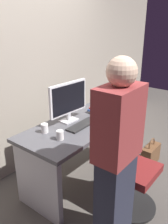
% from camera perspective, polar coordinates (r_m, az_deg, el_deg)
% --- Properties ---
extents(ground_plane, '(9.00, 9.00, 0.00)m').
position_cam_1_polar(ground_plane, '(3.11, -0.75, -15.55)').
color(ground_plane, '#4C4742').
extents(wall_back, '(6.40, 0.10, 3.00)m').
position_cam_1_polar(wall_back, '(3.09, -13.36, 13.99)').
color(wall_back, '#9E9384').
rests_on(wall_back, ground).
extents(desk, '(1.47, 0.69, 0.76)m').
position_cam_1_polar(desk, '(2.83, -0.81, -7.03)').
color(desk, '#4C4C51').
rests_on(desk, ground).
extents(office_chair, '(0.52, 0.52, 0.94)m').
position_cam_1_polar(office_chair, '(2.56, 10.49, -13.41)').
color(office_chair, black).
rests_on(office_chair, ground).
extents(person_at_desk, '(0.40, 0.24, 1.64)m').
position_cam_1_polar(person_at_desk, '(1.95, 7.76, -10.80)').
color(person_at_desk, '#262838').
rests_on(person_at_desk, ground).
extents(monitor, '(0.54, 0.15, 0.46)m').
position_cam_1_polar(monitor, '(2.70, -3.70, 2.88)').
color(monitor, silver).
rests_on(monitor, desk).
extents(keyboard, '(0.43, 0.14, 0.02)m').
position_cam_1_polar(keyboard, '(2.66, -0.37, -3.03)').
color(keyboard, '#262626').
rests_on(keyboard, desk).
extents(mouse, '(0.06, 0.10, 0.03)m').
position_cam_1_polar(mouse, '(2.91, 3.16, -0.69)').
color(mouse, white).
rests_on(mouse, desk).
extents(cup_near_keyboard, '(0.07, 0.07, 0.09)m').
position_cam_1_polar(cup_near_keyboard, '(2.37, -5.70, -5.44)').
color(cup_near_keyboard, white).
rests_on(cup_near_keyboard, desk).
extents(cup_by_monitor, '(0.07, 0.07, 0.10)m').
position_cam_1_polar(cup_by_monitor, '(2.53, -9.31, -3.78)').
color(cup_by_monitor, white).
rests_on(cup_by_monitor, desk).
extents(book_stack, '(0.21, 0.15, 0.07)m').
position_cam_1_polar(book_stack, '(3.04, 3.02, 0.67)').
color(book_stack, beige).
rests_on(book_stack, desk).
extents(handbag, '(0.34, 0.14, 0.38)m').
position_cam_1_polar(handbag, '(3.45, 15.46, -9.61)').
color(handbag, brown).
rests_on(handbag, ground).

